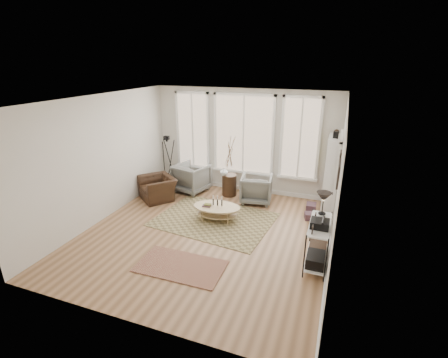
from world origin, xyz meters
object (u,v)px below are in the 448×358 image
at_px(side_table, 229,168).
at_px(accent_chair, 158,188).
at_px(low_shelf, 318,239).
at_px(armchair_right, 256,189).
at_px(bookcase, 331,174).
at_px(coffee_table, 217,209).
at_px(armchair_left, 192,178).

xyz_separation_m(side_table, accent_chair, (-1.76, -0.91, -0.51)).
height_order(low_shelf, armchair_right, low_shelf).
bearing_deg(side_table, bookcase, 0.14).
bearing_deg(bookcase, coffee_table, -148.02).
xyz_separation_m(coffee_table, side_table, (-0.21, 1.53, 0.54)).
bearing_deg(side_table, low_shelf, -43.87).
height_order(low_shelf, accent_chair, low_shelf).
xyz_separation_m(armchair_right, side_table, (-0.83, 0.18, 0.44)).
bearing_deg(coffee_table, low_shelf, -22.33).
distance_m(low_shelf, coffee_table, 2.61).
distance_m(bookcase, armchair_right, 1.94).
relative_size(armchair_left, accent_chair, 0.93).
distance_m(coffee_table, side_table, 1.63).
xyz_separation_m(coffee_table, armchair_left, (-1.34, 1.44, 0.13)).
distance_m(armchair_left, accent_chair, 1.05).
bearing_deg(low_shelf, bookcase, 88.72).
relative_size(coffee_table, armchair_left, 1.33).
relative_size(bookcase, low_shelf, 1.58).
bearing_deg(accent_chair, armchair_left, 91.12).
bearing_deg(armchair_left, bookcase, -164.20).
height_order(low_shelf, armchair_left, low_shelf).
distance_m(armchair_right, accent_chair, 2.69).
distance_m(side_table, accent_chair, 2.05).
height_order(coffee_table, armchair_left, armchair_left).
relative_size(armchair_left, side_table, 0.52).
xyz_separation_m(low_shelf, accent_chair, (-4.38, 1.60, -0.20)).
xyz_separation_m(armchair_left, armchair_right, (1.95, -0.09, -0.03)).
xyz_separation_m(low_shelf, side_table, (-2.62, 2.51, 0.31)).
relative_size(bookcase, armchair_left, 2.32).
relative_size(side_table, accent_chair, 1.78).
relative_size(bookcase, side_table, 1.21).
bearing_deg(bookcase, low_shelf, -91.28).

